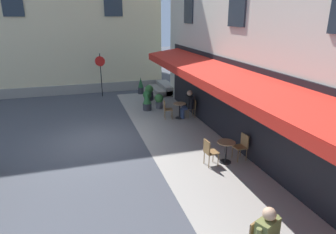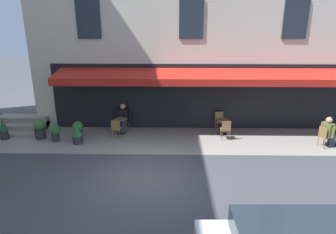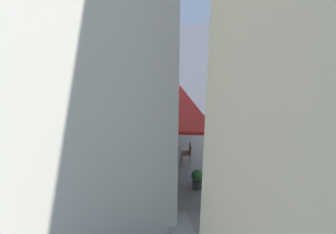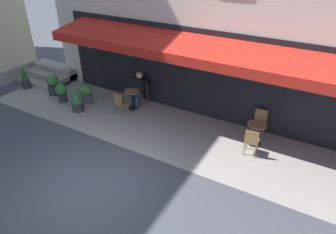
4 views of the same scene
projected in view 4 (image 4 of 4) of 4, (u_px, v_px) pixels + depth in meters
name	position (u px, v px, depth m)	size (l,w,h in m)	color
ground_plane	(94.00, 186.00, 8.29)	(70.00, 70.00, 0.00)	#42444C
sidewalk_cafe_terrace	(249.00, 155.00, 9.44)	(20.50, 3.20, 0.01)	gray
back_alley_steps	(52.00, 74.00, 14.42)	(2.40, 1.75, 0.60)	gray
cafe_table_near_entrance	(256.00, 131.00, 9.71)	(0.60, 0.60, 0.75)	black
cafe_chair_wicker_under_awning	(252.00, 140.00, 9.19)	(0.43, 0.43, 0.91)	olive
cafe_chair_wicker_kerbside	(260.00, 120.00, 10.18)	(0.43, 0.43, 0.91)	olive
cafe_table_streetside	(132.00, 97.00, 11.77)	(0.60, 0.60, 0.75)	black
cafe_chair_wicker_by_window	(120.00, 102.00, 11.32)	(0.46, 0.46, 0.91)	olive
cafe_chair_wicker_facing_street	(143.00, 90.00, 12.20)	(0.43, 0.43, 0.91)	olive
seated_patron_in_black	(139.00, 88.00, 11.95)	(0.70, 0.60, 1.36)	navy
potted_plant_entrance_left	(86.00, 93.00, 12.25)	(0.47, 0.47, 0.77)	#4C4C51
potted_plant_mid_terrace	(77.00, 100.00, 11.63)	(0.45, 0.45, 0.96)	#2D2D33
potted_plant_entrance_right	(53.00, 84.00, 12.88)	(0.49, 0.49, 0.89)	#2D2D33
potted_plant_by_steps	(25.00, 77.00, 13.40)	(0.35, 0.35, 1.05)	#2D2D33
potted_plant_under_sign	(62.00, 92.00, 12.30)	(0.48, 0.48, 0.78)	#2D2D33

